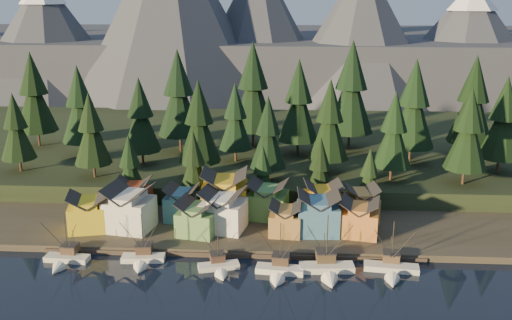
# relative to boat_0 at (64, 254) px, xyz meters

# --- Properties ---
(ground) EXTENTS (500.00, 500.00, 0.00)m
(ground) POSITION_rel_boat_0_xyz_m (34.15, -10.37, -2.07)
(ground) COLOR black
(ground) RESTS_ON ground
(shore_strip) EXTENTS (400.00, 50.00, 1.50)m
(shore_strip) POSITION_rel_boat_0_xyz_m (34.15, 29.63, -1.32)
(shore_strip) COLOR #312D23
(shore_strip) RESTS_ON ground
(hillside) EXTENTS (420.00, 100.00, 6.00)m
(hillside) POSITION_rel_boat_0_xyz_m (34.15, 79.63, 0.93)
(hillside) COLOR black
(hillside) RESTS_ON ground
(dock) EXTENTS (80.00, 4.00, 1.00)m
(dock) POSITION_rel_boat_0_xyz_m (34.15, 6.13, -1.57)
(dock) COLOR #443930
(dock) RESTS_ON ground
(mountain_ridge) EXTENTS (560.00, 190.00, 90.00)m
(mountain_ridge) POSITION_rel_boat_0_xyz_m (29.96, 203.22, 23.98)
(mountain_ridge) COLOR #3F4451
(mountain_ridge) RESTS_ON ground
(boat_0) EXTENTS (9.49, 10.22, 10.88)m
(boat_0) POSITION_rel_boat_0_xyz_m (0.00, 0.00, 0.00)
(boat_0) COLOR beige
(boat_0) RESTS_ON ground
(boat_1) EXTENTS (9.20, 9.91, 11.29)m
(boat_1) POSITION_rel_boat_0_xyz_m (15.87, 1.02, 0.15)
(boat_1) COLOR silver
(boat_1) RESTS_ON ground
(boat_3) EXTENTS (8.84, 9.29, 10.10)m
(boat_3) POSITION_rel_boat_0_xyz_m (32.05, -1.41, -0.12)
(boat_3) COLOR silver
(boat_3) RESTS_ON ground
(boat_4) EXTENTS (9.96, 10.67, 11.58)m
(boat_4) POSITION_rel_boat_0_xyz_m (43.97, -2.52, 0.16)
(boat_4) COLOR white
(boat_4) RESTS_ON ground
(boat_5) EXTENTS (11.33, 12.20, 12.88)m
(boat_5) POSITION_rel_boat_0_xyz_m (53.49, -1.42, 0.37)
(boat_5) COLOR silver
(boat_5) RESTS_ON ground
(boat_6) EXTENTS (11.31, 12.10, 11.38)m
(boat_6) POSITION_rel_boat_0_xyz_m (66.13, -0.50, -0.04)
(boat_6) COLOR beige
(boat_6) RESTS_ON ground
(house_front_0) EXTENTS (10.24, 9.89, 8.64)m
(house_front_0) POSITION_rel_boat_0_xyz_m (0.62, 13.89, 3.97)
(house_front_0) COLOR gold
(house_front_0) RESTS_ON shore_strip
(house_front_1) EXTENTS (11.37, 11.06, 10.18)m
(house_front_1) POSITION_rel_boat_0_xyz_m (9.79, 14.65, 4.78)
(house_front_1) COLOR silver
(house_front_1) RESTS_ON shore_strip
(house_front_2) EXTENTS (9.56, 9.61, 7.99)m
(house_front_2) POSITION_rel_boat_0_xyz_m (25.49, 12.94, 3.63)
(house_front_2) COLOR #5A884A
(house_front_2) RESTS_ON shore_strip
(house_front_3) EXTENTS (11.02, 10.68, 9.59)m
(house_front_3) POSITION_rel_boat_0_xyz_m (30.95, 15.72, 4.47)
(house_front_3) COLOR white
(house_front_3) RESTS_ON shore_strip
(house_front_4) EXTENTS (7.43, 7.95, 7.12)m
(house_front_4) POSITION_rel_boat_0_xyz_m (44.99, 14.08, 3.17)
(house_front_4) COLOR olive
(house_front_4) RESTS_ON shore_strip
(house_front_5) EXTENTS (9.37, 8.58, 9.53)m
(house_front_5) POSITION_rel_boat_0_xyz_m (52.21, 14.87, 4.44)
(house_front_5) COLOR #3A6A8B
(house_front_5) RESTS_ON shore_strip
(house_front_6) EXTENTS (9.54, 9.18, 8.26)m
(house_front_6) POSITION_rel_boat_0_xyz_m (61.27, 14.47, 3.77)
(house_front_6) COLOR #BB7230
(house_front_6) RESTS_ON shore_strip
(house_back_0) EXTENTS (8.33, 8.02, 8.79)m
(house_back_0) POSITION_rel_boat_0_xyz_m (8.28, 23.83, 4.05)
(house_back_0) COLOR maroon
(house_back_0) RESTS_ON shore_strip
(house_back_1) EXTENTS (8.12, 8.20, 8.34)m
(house_back_1) POSITION_rel_boat_0_xyz_m (20.60, 20.88, 3.81)
(house_back_1) COLOR #35637D
(house_back_1) RESTS_ON shore_strip
(house_back_2) EXTENTS (10.88, 10.04, 11.24)m
(house_back_2) POSITION_rel_boat_0_xyz_m (30.41, 23.79, 5.33)
(house_back_2) COLOR gold
(house_back_2) RESTS_ON shore_strip
(house_back_3) EXTENTS (10.25, 9.46, 9.11)m
(house_back_3) POSITION_rel_boat_0_xyz_m (40.70, 23.28, 4.22)
(house_back_3) COLOR #468045
(house_back_3) RESTS_ON shore_strip
(house_back_4) EXTENTS (9.23, 8.93, 9.18)m
(house_back_4) POSITION_rel_boat_0_xyz_m (53.68, 22.59, 4.25)
(house_back_4) COLOR gold
(house_back_4) RESTS_ON shore_strip
(house_back_5) EXTENTS (8.19, 8.28, 8.42)m
(house_back_5) POSITION_rel_boat_0_xyz_m (62.68, 23.11, 3.85)
(house_back_5) COLOR #AF7F3E
(house_back_5) RESTS_ON shore_strip
(tree_hill_0) EXTENTS (9.34, 9.34, 21.76)m
(tree_hill_0) POSITION_rel_boat_0_xyz_m (-27.85, 41.63, 15.82)
(tree_hill_0) COLOR #332319
(tree_hill_0) RESTS_ON hillside
(tree_hill_1) EXTENTS (11.65, 11.65, 27.14)m
(tree_hill_1) POSITION_rel_boat_0_xyz_m (-15.85, 57.63, 18.77)
(tree_hill_1) COLOR #332319
(tree_hill_1) RESTS_ON hillside
(tree_hill_2) EXTENTS (9.78, 9.78, 22.78)m
(tree_hill_2) POSITION_rel_boat_0_xyz_m (-5.85, 37.63, 16.38)
(tree_hill_2) COLOR #332319
(tree_hill_2) RESTS_ON hillside
(tree_hill_3) EXTENTS (10.72, 10.72, 24.97)m
(tree_hill_3) POSITION_rel_boat_0_xyz_m (4.15, 49.63, 17.58)
(tree_hill_3) COLOR #332319
(tree_hill_3) RESTS_ON hillside
(tree_hill_4) EXTENTS (13.40, 13.40, 31.22)m
(tree_hill_4) POSITION_rel_boat_0_xyz_m (12.15, 64.63, 21.00)
(tree_hill_4) COLOR #332319
(tree_hill_4) RESTS_ON hillside
(tree_hill_5) EXTENTS (11.20, 11.20, 26.08)m
(tree_hill_5) POSITION_rel_boat_0_xyz_m (22.15, 39.63, 18.19)
(tree_hill_5) COLOR #332319
(tree_hill_5) RESTS_ON hillside
(tree_hill_6) EXTENTS (9.84, 9.84, 22.92)m
(tree_hill_6) POSITION_rel_boat_0_xyz_m (30.15, 54.63, 16.45)
(tree_hill_6) COLOR #332319
(tree_hill_6) RESTS_ON hillside
(tree_hill_7) EXTENTS (9.61, 9.61, 22.38)m
(tree_hill_7) POSITION_rel_boat_0_xyz_m (40.15, 37.63, 16.16)
(tree_hill_7) COLOR #332319
(tree_hill_7) RESTS_ON hillside
(tree_hill_8) EXTENTS (12.42, 12.42, 28.93)m
(tree_hill_8) POSITION_rel_boat_0_xyz_m (48.15, 61.63, 19.75)
(tree_hill_8) COLOR #332319
(tree_hill_8) RESTS_ON hillside
(tree_hill_9) EXTENTS (11.06, 11.06, 25.77)m
(tree_hill_9) POSITION_rel_boat_0_xyz_m (56.15, 44.63, 18.02)
(tree_hill_9) COLOR #332319
(tree_hill_9) RESTS_ON hillside
(tree_hill_10) EXTENTS (14.48, 14.48, 33.74)m
(tree_hill_10) POSITION_rel_boat_0_xyz_m (64.15, 69.63, 22.38)
(tree_hill_10) COLOR #332319
(tree_hill_10) RESTS_ON hillside
(tree_hill_11) EXTENTS (10.11, 10.11, 23.54)m
(tree_hill_11) POSITION_rel_boat_0_xyz_m (72.15, 39.63, 16.80)
(tree_hill_11) COLOR #332319
(tree_hill_11) RESTS_ON hillside
(tree_hill_12) EXTENTS (12.82, 12.82, 29.85)m
(tree_hill_12) POSITION_rel_boat_0_xyz_m (80.15, 55.63, 20.25)
(tree_hill_12) COLOR #332319
(tree_hill_12) RESTS_ON hillside
(tree_hill_13) EXTENTS (10.75, 10.75, 25.05)m
(tree_hill_13) POSITION_rel_boat_0_xyz_m (90.15, 37.63, 17.62)
(tree_hill_13) COLOR #332319
(tree_hill_13) RESTS_ON hillside
(tree_hill_14) EXTENTS (13.01, 13.01, 30.31)m
(tree_hill_14) POSITION_rel_boat_0_xyz_m (98.15, 61.63, 20.50)
(tree_hill_14) COLOR #332319
(tree_hill_14) RESTS_ON hillside
(tree_hill_15) EXTENTS (14.17, 14.17, 33.00)m
(tree_hill_15) POSITION_rel_boat_0_xyz_m (34.15, 71.63, 21.97)
(tree_hill_15) COLOR #332319
(tree_hill_15) RESTS_ON hillside
(tree_hill_16) EXTENTS (12.81, 12.81, 29.84)m
(tree_hill_16) POSITION_rel_boat_0_xyz_m (-33.85, 67.63, 20.24)
(tree_hill_16) COLOR #332319
(tree_hill_16) RESTS_ON hillside
(tree_hill_17) EXTENTS (11.35, 11.35, 26.45)m
(tree_hill_17) POSITION_rel_boat_0_xyz_m (102.15, 47.63, 18.39)
(tree_hill_17) COLOR #332319
(tree_hill_17) RESTS_ON hillside
(tree_shore_0) EXTENTS (7.83, 7.83, 18.25)m
(tree_shore_0) POSITION_rel_boat_0_xyz_m (6.15, 29.63, 9.40)
(tree_shore_0) COLOR #332319
(tree_shore_0) RESTS_ON shore_strip
(tree_shore_1) EXTENTS (8.42, 8.42, 19.62)m
(tree_shore_1) POSITION_rel_boat_0_xyz_m (22.15, 29.63, 10.15)
(tree_shore_1) COLOR #332319
(tree_shore_1) RESTS_ON shore_strip
(tree_shore_2) EXTENTS (6.97, 6.97, 16.24)m
(tree_shore_2) POSITION_rel_boat_0_xyz_m (39.15, 29.63, 8.30)
(tree_shore_2) COLOR #332319
(tree_shore_2) RESTS_ON shore_strip
(tree_shore_3) EXTENTS (7.95, 7.95, 18.51)m
(tree_shore_3) POSITION_rel_boat_0_xyz_m (53.15, 29.63, 9.54)
(tree_shore_3) COLOR #332319
(tree_shore_3) RESTS_ON shore_strip
(tree_shore_4) EXTENTS (6.80, 6.80, 15.85)m
(tree_shore_4) POSITION_rel_boat_0_xyz_m (65.15, 29.63, 8.08)
(tree_shore_4) COLOR #332319
(tree_shore_4) RESTS_ON shore_strip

